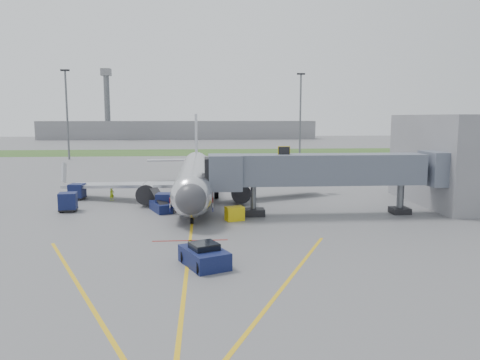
{
  "coord_description": "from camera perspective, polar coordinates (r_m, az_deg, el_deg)",
  "views": [
    {
      "loc": [
        1.22,
        -40.37,
        9.76
      ],
      "look_at": [
        4.9,
        8.0,
        3.2
      ],
      "focal_mm": 35.0,
      "sensor_mm": 36.0,
      "label": 1
    }
  ],
  "objects": [
    {
      "name": "apron_markings",
      "position": [
        34.41,
        -6.27,
        -8.82
      ],
      "size": [
        21.52,
        50.0,
        0.01
      ],
      "color": "gold",
      "rests_on": "ground"
    },
    {
      "name": "baggage_cart_a",
      "position": [
        49.63,
        -9.17,
        -2.64
      ],
      "size": [
        1.91,
        1.91,
        1.83
      ],
      "color": "#0D133B",
      "rests_on": "ground"
    },
    {
      "name": "baggage_cart_c",
      "position": [
        58.92,
        -19.24,
        -1.33
      ],
      "size": [
        1.91,
        1.91,
        1.87
      ],
      "color": "#0D133B",
      "rests_on": "ground"
    },
    {
      "name": "terminal",
      "position": [
        58.21,
        25.32,
        2.27
      ],
      "size": [
        10.0,
        16.0,
        10.0
      ],
      "primitive_type": "cube",
      "color": "slate",
      "rests_on": "ground"
    },
    {
      "name": "airliner",
      "position": [
        56.09,
        -5.56,
        0.38
      ],
      "size": [
        32.1,
        35.67,
        10.25
      ],
      "color": "silver",
      "rests_on": "ground"
    },
    {
      "name": "light_mast_right",
      "position": [
        117.8,
        7.37,
        8.13
      ],
      "size": [
        2.0,
        0.44,
        20.4
      ],
      "color": "#595B60",
      "rests_on": "ground"
    },
    {
      "name": "control_tower",
      "position": [
        209.6,
        -15.91,
        9.48
      ],
      "size": [
        4.0,
        4.0,
        30.0
      ],
      "color": "#595B60",
      "rests_on": "ground"
    },
    {
      "name": "distant_terminal",
      "position": [
        210.75,
        -7.44,
        6.07
      ],
      "size": [
        120.0,
        14.0,
        8.0
      ],
      "primitive_type": "cube",
      "color": "slate",
      "rests_on": "ground"
    },
    {
      "name": "light_mast_left",
      "position": [
        114.71,
        -20.34,
        7.74
      ],
      "size": [
        2.0,
        0.44,
        20.4
      ],
      "color": "#595B60",
      "rests_on": "ground"
    },
    {
      "name": "pushback_tug",
      "position": [
        31.32,
        -4.38,
        -9.24
      ],
      "size": [
        3.59,
        4.32,
        1.55
      ],
      "color": "#0D133B",
      "rests_on": "ground"
    },
    {
      "name": "jet_bridge",
      "position": [
        47.14,
        9.98,
        1.14
      ],
      "size": [
        25.3,
        4.0,
        6.9
      ],
      "color": "slate",
      "rests_on": "ground"
    },
    {
      "name": "baggage_cart_b",
      "position": [
        51.83,
        -20.24,
        -2.52
      ],
      "size": [
        2.04,
        2.04,
        1.95
      ],
      "color": "#0D133B",
      "rests_on": "ground"
    },
    {
      "name": "ground_power_cart",
      "position": [
        44.41,
        -0.67,
        -4.13
      ],
      "size": [
        1.93,
        1.58,
        1.34
      ],
      "color": "gold",
      "rests_on": "ground"
    },
    {
      "name": "ramp_worker",
      "position": [
        56.88,
        -15.35,
        -1.67
      ],
      "size": [
        0.67,
        0.65,
        1.54
      ],
      "primitive_type": "imported",
      "rotation": [
        0.0,
        0.0,
        0.71
      ],
      "color": "#B1D619",
      "rests_on": "ground"
    },
    {
      "name": "belt_loader",
      "position": [
        49.38,
        -9.66,
        -3.17
      ],
      "size": [
        2.77,
        4.56,
        2.17
      ],
      "color": "#0D133B",
      "rests_on": "ground"
    },
    {
      "name": "grass_strip",
      "position": [
        130.74,
        -4.88,
        3.4
      ],
      "size": [
        300.0,
        25.0,
        0.01
      ],
      "primitive_type": "cube",
      "color": "#2D4C1E",
      "rests_on": "ground"
    },
    {
      "name": "ground",
      "position": [
        41.55,
        -5.94,
        -5.93
      ],
      "size": [
        400.0,
        400.0,
        0.0
      ],
      "primitive_type": "plane",
      "color": "#565659",
      "rests_on": "ground"
    }
  ]
}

